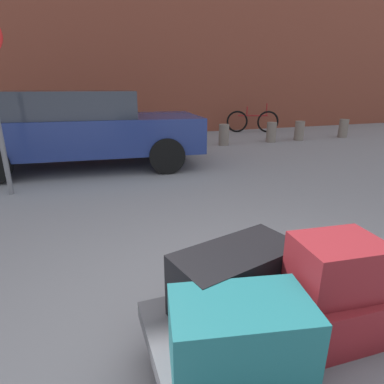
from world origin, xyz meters
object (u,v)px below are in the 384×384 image
object	(u,v)px
duffel_bag_black_front_left	(236,280)
bollard_kerb_mid	(271,132)
bicycle_leaning	(253,121)
bollard_kerb_far	(299,131)
parked_car	(81,128)
bollard_kerb_near	(224,135)
duffel_bag_teal_rear_left	(240,338)
suitcase_maroon_front_right	(329,310)
bollard_corner	(343,128)
duffel_bag_maroon_topmost_pile	(337,265)
luggage_cart	(272,343)

from	to	relation	value
duffel_bag_black_front_left	bollard_kerb_mid	xyz separation A→B (m)	(4.35, 6.31, -0.24)
bicycle_leaning	bollard_kerb_far	distance (m)	1.98
parked_car	bollard_kerb_mid	xyz separation A→B (m)	(5.04, 1.26, -0.48)
parked_car	bollard_kerb_near	xyz separation A→B (m)	(3.57, 1.26, -0.48)
bollard_kerb_mid	parked_car	bearing A→B (deg)	-165.91
duffel_bag_teal_rear_left	bollard_kerb_near	distance (m)	7.35
duffel_bag_teal_rear_left	bicycle_leaning	size ratio (longest dim) A/B	0.34
bollard_kerb_mid	bollard_kerb_far	world-z (taller)	same
duffel_bag_teal_rear_left	bollard_kerb_near	bearing A→B (deg)	77.24
suitcase_maroon_front_right	parked_car	bearing A→B (deg)	104.05
bollard_kerb_near	bollard_kerb_mid	size ratio (longest dim) A/B	1.00
suitcase_maroon_front_right	bollard_corner	xyz separation A→B (m)	(6.57, 6.61, -0.19)
duffel_bag_maroon_topmost_pile	suitcase_maroon_front_right	bearing A→B (deg)	-159.66
bollard_kerb_near	bollard_corner	xyz separation A→B (m)	(4.04, 0.00, 0.00)
duffel_bag_black_front_left	bollard_kerb_mid	distance (m)	7.67
parked_car	bollard_corner	xyz separation A→B (m)	(7.61, 1.26, -0.48)
luggage_cart	bicycle_leaning	size ratio (longest dim) A/B	0.72
suitcase_maroon_front_right	bollard_kerb_near	world-z (taller)	suitcase_maroon_front_right
bollard_kerb_mid	bollard_corner	xyz separation A→B (m)	(2.57, 0.00, 0.00)
suitcase_maroon_front_right	duffel_bag_black_front_left	world-z (taller)	duffel_bag_black_front_left
bollard_kerb_far	bollard_kerb_near	bearing A→B (deg)	180.00
duffel_bag_black_front_left	bollard_corner	distance (m)	9.37
bollard_corner	bicycle_leaning	bearing A→B (deg)	136.93
bollard_kerb_mid	bollard_corner	size ratio (longest dim) A/B	1.00
duffel_bag_teal_rear_left	parked_car	size ratio (longest dim) A/B	0.13
suitcase_maroon_front_right	parked_car	xyz separation A→B (m)	(-1.04, 5.35, 0.30)
duffel_bag_black_front_left	bollard_corner	size ratio (longest dim) A/B	1.23
duffel_bag_maroon_topmost_pile	parked_car	size ratio (longest dim) A/B	0.09
bollard_kerb_near	bollard_kerb_mid	bearing A→B (deg)	0.00
bollard_kerb_near	bollard_kerb_far	world-z (taller)	same
suitcase_maroon_front_right	duffel_bag_teal_rear_left	bearing A→B (deg)	-170.00
suitcase_maroon_front_right	bollard_kerb_mid	xyz separation A→B (m)	(4.00, 6.61, -0.19)
bicycle_leaning	bollard_kerb_far	xyz separation A→B (m)	(0.44, -1.93, -0.10)
duffel_bag_maroon_topmost_pile	bollard_kerb_far	bearing A→B (deg)	59.50
luggage_cart	bollard_kerb_far	size ratio (longest dim) A/B	2.15
parked_car	bollard_kerb_far	size ratio (longest dim) A/B	8.07
bicycle_leaning	duffel_bag_black_front_left	bearing A→B (deg)	-120.54
suitcase_maroon_front_right	duffel_bag_black_front_left	size ratio (longest dim) A/B	0.80
duffel_bag_teal_rear_left	bollard_kerb_far	distance (m)	8.64
duffel_bag_black_front_left	bollard_kerb_far	bearing A→B (deg)	35.80
duffel_bag_teal_rear_left	duffel_bag_black_front_left	bearing A→B (deg)	76.96
bollard_kerb_near	bollard_corner	size ratio (longest dim) A/B	1.00
luggage_cart	bollard_kerb_mid	xyz separation A→B (m)	(4.26, 6.54, 0.01)
bollard_kerb_near	bollard_kerb_mid	xyz separation A→B (m)	(1.47, 0.00, 0.00)
duffel_bag_black_front_left	duffel_bag_maroon_topmost_pile	bearing A→B (deg)	-55.09
duffel_bag_maroon_topmost_pile	bollard_kerb_mid	distance (m)	7.74
suitcase_maroon_front_right	duffel_bag_black_front_left	xyz separation A→B (m)	(-0.35, 0.31, 0.05)
luggage_cart	parked_car	size ratio (longest dim) A/B	0.27
suitcase_maroon_front_right	luggage_cart	bearing A→B (deg)	165.94
parked_car	bollard_kerb_mid	distance (m)	5.22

